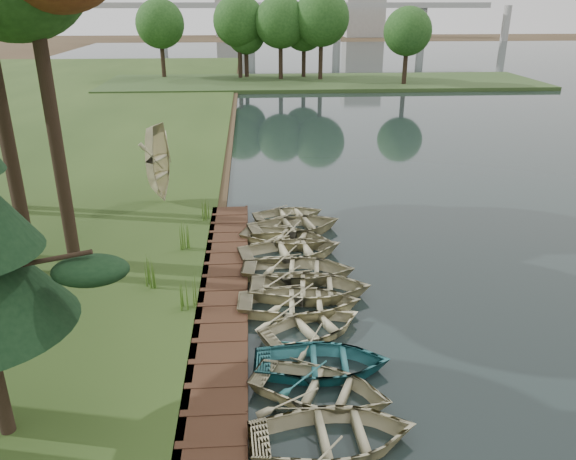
{
  "coord_description": "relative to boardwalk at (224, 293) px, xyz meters",
  "views": [
    {
      "loc": [
        -0.57,
        -16.52,
        9.17
      ],
      "look_at": [
        0.67,
        1.89,
        1.58
      ],
      "focal_mm": 35.0,
      "sensor_mm": 36.0,
      "label": 1
    }
  ],
  "objects": [
    {
      "name": "ground",
      "position": [
        1.6,
        0.0,
        -0.15
      ],
      "size": [
        300.0,
        300.0,
        0.0
      ],
      "primitive_type": "plane",
      "color": "#3D2F1D"
    },
    {
      "name": "rowboat_7",
      "position": [
        2.45,
        2.78,
        0.31
      ],
      "size": [
        4.45,
        3.55,
        0.82
      ],
      "primitive_type": "imported",
      "rotation": [
        0.0,
        0.0,
        1.77
      ],
      "color": "#BAB287",
      "rests_on": "water"
    },
    {
      "name": "rowboat_4",
      "position": [
        2.42,
        -1.17,
        0.3
      ],
      "size": [
        4.01,
        2.96,
        0.8
      ],
      "primitive_type": "imported",
      "rotation": [
        0.0,
        0.0,
        1.52
      ],
      "color": "#BAB287",
      "rests_on": "water"
    },
    {
      "name": "reeds_0",
      "position": [
        -1.0,
        -1.14,
        0.65
      ],
      "size": [
        0.6,
        0.6,
        1.0
      ],
      "primitive_type": "cone",
      "color": "#3F661E",
      "rests_on": "bank"
    },
    {
      "name": "far_trees",
      "position": [
        6.27,
        50.0,
        6.28
      ],
      "size": [
        45.6,
        5.6,
        8.8
      ],
      "color": "black",
      "rests_on": "peninsula"
    },
    {
      "name": "rowboat_6",
      "position": [
        2.58,
        1.12,
        0.31
      ],
      "size": [
        4.28,
        3.3,
        0.82
      ],
      "primitive_type": "imported",
      "rotation": [
        0.0,
        0.0,
        1.45
      ],
      "color": "#BAB287",
      "rests_on": "water"
    },
    {
      "name": "rowboat_2",
      "position": [
        2.76,
        -4.3,
        0.27
      ],
      "size": [
        3.75,
        2.79,
        0.74
      ],
      "primitive_type": "imported",
      "rotation": [
        0.0,
        0.0,
        1.51
      ],
      "color": "#297074",
      "rests_on": "water"
    },
    {
      "name": "reeds_2",
      "position": [
        -1.68,
        3.48,
        0.67
      ],
      "size": [
        0.6,
        0.6,
        1.04
      ],
      "primitive_type": "cone",
      "color": "#3F661E",
      "rests_on": "bank"
    },
    {
      "name": "rowboat_9",
      "position": [
        2.8,
        5.27,
        0.31
      ],
      "size": [
        4.53,
        3.69,
        0.82
      ],
      "primitive_type": "imported",
      "rotation": [
        0.0,
        0.0,
        1.81
      ],
      "color": "#BAB287",
      "rests_on": "water"
    },
    {
      "name": "building_b",
      "position": [
        -3.4,
        145.0,
        5.85
      ],
      "size": [
        8.0,
        8.0,
        12.0
      ],
      "primitive_type": "cube",
      "color": "#A5A5A0",
      "rests_on": "ground"
    },
    {
      "name": "bridge",
      "position": [
        13.91,
        120.0,
        6.93
      ],
      "size": [
        95.9,
        4.0,
        8.6
      ],
      "color": "#A5A5A0",
      "rests_on": "ground"
    },
    {
      "name": "rowboat_10",
      "position": [
        2.63,
        6.81,
        0.23
      ],
      "size": [
        3.59,
        2.91,
        0.66
      ],
      "primitive_type": "imported",
      "rotation": [
        0.0,
        0.0,
        1.79
      ],
      "color": "#BAB287",
      "rests_on": "water"
    },
    {
      "name": "boardwalk",
      "position": [
        0.0,
        0.0,
        0.0
      ],
      "size": [
        1.6,
        16.0,
        0.3
      ],
      "primitive_type": "cube",
      "color": "#382115",
      "rests_on": "ground"
    },
    {
      "name": "peninsula",
      "position": [
        9.6,
        50.0,
        0.08
      ],
      "size": [
        50.0,
        14.0,
        0.45
      ],
      "primitive_type": "cube",
      "color": "#2D441E",
      "rests_on": "ground"
    },
    {
      "name": "rowboat_0",
      "position": [
        2.68,
        -6.98,
        0.29
      ],
      "size": [
        3.88,
        2.88,
        0.78
      ],
      "primitive_type": "imported",
      "rotation": [
        0.0,
        0.0,
        1.63
      ],
      "color": "#BAB287",
      "rests_on": "water"
    },
    {
      "name": "rowboat_1",
      "position": [
        2.58,
        -5.37,
        0.27
      ],
      "size": [
        4.27,
        3.76,
        0.73
      ],
      "primitive_type": "imported",
      "rotation": [
        0.0,
        0.0,
        1.15
      ],
      "color": "#BAB287",
      "rests_on": "water"
    },
    {
      "name": "building_a",
      "position": [
        31.6,
        140.0,
        8.85
      ],
      "size": [
        10.0,
        8.0,
        18.0
      ],
      "primitive_type": "cube",
      "color": "#A5A5A0",
      "rests_on": "ground"
    },
    {
      "name": "rowboat_3",
      "position": [
        2.71,
        -2.5,
        0.23
      ],
      "size": [
        3.84,
        3.37,
        0.66
      ],
      "primitive_type": "imported",
      "rotation": [
        0.0,
        0.0,
        1.98
      ],
      "color": "#BAB287",
      "rests_on": "water"
    },
    {
      "name": "rowboat_5",
      "position": [
        2.86,
        -0.23,
        0.32
      ],
      "size": [
        4.25,
        3.21,
        0.83
      ],
      "primitive_type": "imported",
      "rotation": [
        0.0,
        0.0,
        1.48
      ],
      "color": "#BAB287",
      "rests_on": "water"
    },
    {
      "name": "reeds_1",
      "position": [
        -2.44,
        0.42,
        0.66
      ],
      "size": [
        0.6,
        0.6,
        1.02
      ],
      "primitive_type": "cone",
      "color": "#3F661E",
      "rests_on": "bank"
    },
    {
      "name": "reeds_3",
      "position": [
        -1.0,
        6.59,
        0.62
      ],
      "size": [
        0.6,
        0.6,
        0.94
      ],
      "primitive_type": "cone",
      "color": "#3F661E",
      "rests_on": "bank"
    },
    {
      "name": "rowboat_8",
      "position": [
        2.35,
        4.11,
        0.28
      ],
      "size": [
        4.42,
        3.83,
        0.77
      ],
      "primitive_type": "imported",
      "rotation": [
        0.0,
        0.0,
        1.19
      ],
      "color": "#BAB287",
      "rests_on": "water"
    },
    {
      "name": "stored_rowboat",
      "position": [
        -3.21,
        8.95,
        0.53
      ],
      "size": [
        4.31,
        3.63,
        0.76
      ],
      "primitive_type": "imported",
      "rotation": [
        3.14,
        0.0,
        1.26
      ],
      "color": "#BAB287",
      "rests_on": "bank"
    }
  ]
}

